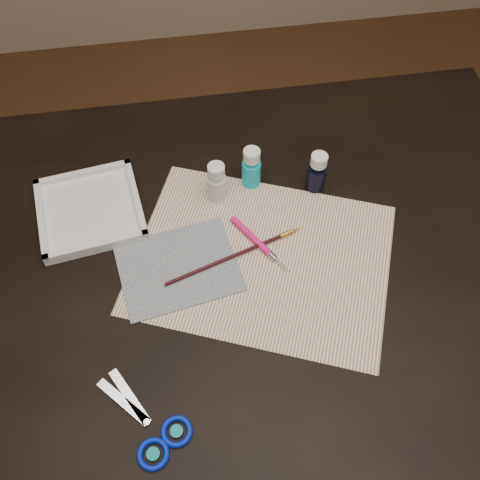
{
  "coord_description": "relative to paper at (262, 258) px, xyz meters",
  "views": [
    {
      "loc": [
        -0.08,
        -0.53,
        1.61
      ],
      "look_at": [
        0.0,
        0.0,
        0.8
      ],
      "focal_mm": 40.0,
      "sensor_mm": 36.0,
      "label": 1
    }
  ],
  "objects": [
    {
      "name": "ground",
      "position": [
        -0.04,
        0.01,
        -0.76
      ],
      "size": [
        3.5,
        3.5,
        0.02
      ],
      "primitive_type": "cube",
      "color": "#422614",
      "rests_on": "ground"
    },
    {
      "name": "table",
      "position": [
        -0.04,
        0.01,
        -0.38
      ],
      "size": [
        1.3,
        0.9,
        0.75
      ],
      "primitive_type": "cube",
      "color": "black",
      "rests_on": "ground"
    },
    {
      "name": "paper",
      "position": [
        0.0,
        0.0,
        0.0
      ],
      "size": [
        0.57,
        0.51,
        0.0
      ],
      "primitive_type": "cube",
      "rotation": [
        0.0,
        0.0,
        -0.39
      ],
      "color": "white",
      "rests_on": "table"
    },
    {
      "name": "canvas",
      "position": [
        -0.16,
        0.0,
        0.0
      ],
      "size": [
        0.24,
        0.2,
        0.0
      ],
      "primitive_type": "cube",
      "rotation": [
        0.0,
        0.0,
        0.16
      ],
      "color": "#132133",
      "rests_on": "paper"
    },
    {
      "name": "paint_bottle_white",
      "position": [
        -0.06,
        0.16,
        0.05
      ],
      "size": [
        0.05,
        0.05,
        0.09
      ],
      "primitive_type": "cylinder",
      "rotation": [
        0.0,
        0.0,
        -0.23
      ],
      "color": "silver",
      "rests_on": "table"
    },
    {
      "name": "paint_bottle_cyan",
      "position": [
        0.01,
        0.19,
        0.05
      ],
      "size": [
        0.05,
        0.05,
        0.09
      ],
      "primitive_type": "cylinder",
      "rotation": [
        0.0,
        0.0,
        -0.32
      ],
      "color": "#12B5CC",
      "rests_on": "table"
    },
    {
      "name": "paint_bottle_navy",
      "position": [
        0.14,
        0.15,
        0.05
      ],
      "size": [
        0.04,
        0.04,
        0.09
      ],
      "primitive_type": "cylinder",
      "rotation": [
        0.0,
        0.0,
        0.09
      ],
      "color": "black",
      "rests_on": "table"
    },
    {
      "name": "paintbrush",
      "position": [
        -0.05,
        0.01,
        0.01
      ],
      "size": [
        0.27,
        0.09,
        0.01
      ],
      "primitive_type": null,
      "rotation": [
        0.0,
        0.0,
        0.31
      ],
      "color": "black",
      "rests_on": "canvas"
    },
    {
      "name": "craft_knife",
      "position": [
        0.0,
        0.03,
        0.01
      ],
      "size": [
        0.1,
        0.14,
        0.01
      ],
      "primitive_type": null,
      "rotation": [
        0.0,
        0.0,
        -1.01
      ],
      "color": "#F01C75",
      "rests_on": "paper"
    },
    {
      "name": "scissors",
      "position": [
        -0.25,
        -0.26,
        0.0
      ],
      "size": [
        0.2,
        0.21,
        0.01
      ],
      "primitive_type": null,
      "rotation": [
        0.0,
        0.0,
        2.33
      ],
      "color": "silver",
      "rests_on": "table"
    },
    {
      "name": "palette_tray",
      "position": [
        -0.32,
        0.16,
        0.01
      ],
      "size": [
        0.22,
        0.22,
        0.02
      ],
      "primitive_type": "cube",
      "rotation": [
        0.0,
        0.0,
        0.14
      ],
      "color": "white",
      "rests_on": "table"
    }
  ]
}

